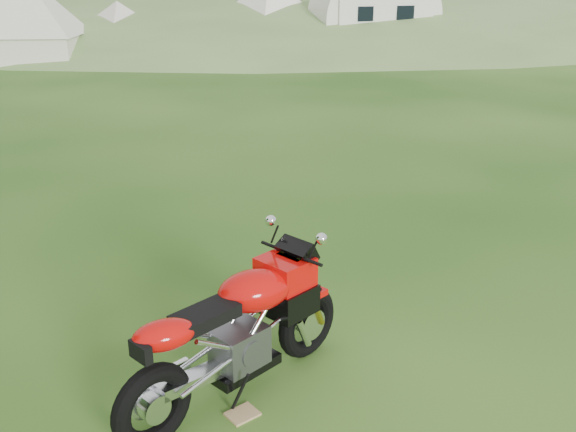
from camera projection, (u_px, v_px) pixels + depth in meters
name	position (u px, v px, depth m)	size (l,w,h in m)	color
ground	(302.00, 307.00, 6.55)	(120.00, 120.00, 0.00)	#153F0D
hillside	(339.00, 17.00, 50.01)	(80.00, 64.00, 8.00)	#5E7E40
hedgerow	(339.00, 17.00, 50.01)	(36.00, 1.20, 8.60)	black
sport_motorcycle	(237.00, 324.00, 4.98)	(2.17, 0.54, 1.30)	#C20806
plywood_board	(242.00, 414.00, 4.95)	(0.23, 0.19, 0.02)	tan
tent_left	(30.00, 22.00, 23.87)	(3.41, 3.41, 2.96)	silver
tent_mid	(119.00, 25.00, 26.71)	(2.67, 2.67, 2.31)	beige
tent_right	(269.00, 15.00, 27.73)	(3.44, 3.44, 2.98)	white
caravan	(374.00, 23.00, 26.81)	(5.28, 2.36, 2.47)	silver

